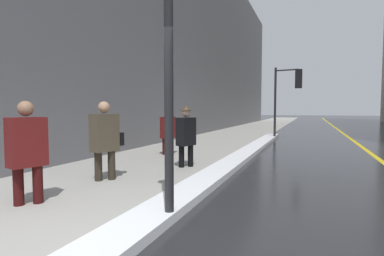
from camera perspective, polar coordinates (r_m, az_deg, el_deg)
name	(u,v)px	position (r m, az deg, el deg)	size (l,w,h in m)	color
sidewalk_slab	(235,134)	(17.82, 8.27, -1.21)	(4.00, 80.00, 0.01)	#9E9B93
road_centre_stripe	(350,138)	(17.45, 27.82, -1.69)	(0.16, 80.00, 0.00)	gold
snow_bank_curb	(242,156)	(9.22, 9.47, -5.25)	(0.61, 16.08, 0.13)	white
building_facade_left	(189,49)	(24.54, -0.59, 14.76)	(6.00, 36.00, 12.49)	slate
lamp_post	(169,29)	(4.00, -4.50, 18.29)	(0.28, 0.28, 4.06)	black
traffic_light_near	(290,87)	(15.46, 18.14, 7.40)	(1.31, 0.33, 3.54)	black
pedestrian_trailing	(27,148)	(5.21, -28.92, -3.29)	(0.43, 0.58, 1.60)	#340C0C
pedestrian_with_shoulder_bag	(105,137)	(6.39, -16.24, -1.66)	(0.44, 0.77, 1.63)	#2A241B
pedestrian_in_glasses	(186,133)	(7.55, -1.15, -1.05)	(0.40, 0.54, 1.58)	black
pedestrian_in_fedora	(168,129)	(9.69, -4.54, -0.20)	(0.39, 0.71, 1.54)	#340C0C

